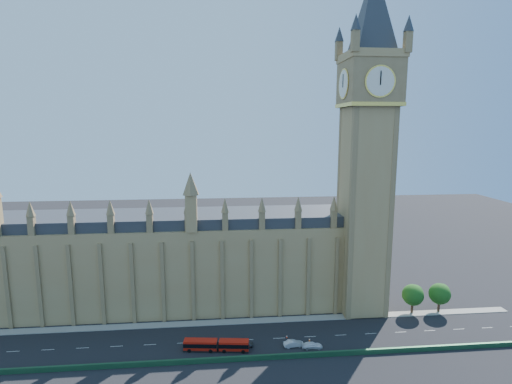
{
  "coord_description": "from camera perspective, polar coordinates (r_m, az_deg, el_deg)",
  "views": [
    {
      "loc": [
        -2.6,
        -92.41,
        53.03
      ],
      "look_at": [
        7.1,
        10.0,
        35.93
      ],
      "focal_mm": 28.0,
      "sensor_mm": 36.0,
      "label": 1
    }
  ],
  "objects": [
    {
      "name": "ground",
      "position": [
        106.58,
        -3.52,
        -20.42
      ],
      "size": [
        400.0,
        400.0,
        0.0
      ],
      "primitive_type": "plane",
      "color": "black",
      "rests_on": "ground"
    },
    {
      "name": "palace_westminster",
      "position": [
        122.98,
        -15.83,
        -9.5
      ],
      "size": [
        120.0,
        20.0,
        28.0
      ],
      "color": "#A07E4D",
      "rests_on": "ground"
    },
    {
      "name": "elizabeth_tower",
      "position": [
        113.9,
        15.71,
        9.86
      ],
      "size": [
        20.59,
        20.59,
        105.0
      ],
      "color": "#A07E4D",
      "rests_on": "ground"
    },
    {
      "name": "bridge_parapet",
      "position": [
        98.55,
        -3.33,
        -22.72
      ],
      "size": [
        160.0,
        0.6,
        1.2
      ],
      "primitive_type": "cube",
      "color": "#1E4C2D",
      "rests_on": "ground"
    },
    {
      "name": "kerb_north",
      "position": [
        114.87,
        -3.69,
        -18.03
      ],
      "size": [
        160.0,
        3.0,
        0.16
      ],
      "primitive_type": "cube",
      "color": "gray",
      "rests_on": "ground"
    },
    {
      "name": "tree_east_near",
      "position": [
        125.52,
        21.58,
        -13.43
      ],
      "size": [
        6.0,
        6.0,
        8.5
      ],
      "color": "#382619",
      "rests_on": "ground"
    },
    {
      "name": "tree_east_far",
      "position": [
        129.22,
        24.83,
        -12.99
      ],
      "size": [
        6.0,
        6.0,
        8.5
      ],
      "color": "#382619",
      "rests_on": "ground"
    },
    {
      "name": "red_bus",
      "position": [
        102.3,
        -5.69,
        -20.93
      ],
      "size": [
        15.7,
        4.15,
        2.64
      ],
      "rotation": [
        0.0,
        0.0,
        -0.12
      ],
      "color": "red",
      "rests_on": "ground"
    },
    {
      "name": "car_grey",
      "position": [
        103.71,
        -1.74,
        -20.82
      ],
      "size": [
        4.65,
        2.14,
        1.55
      ],
      "primitive_type": "imported",
      "rotation": [
        0.0,
        0.0,
        1.5
      ],
      "color": "#3E4246",
      "rests_on": "ground"
    },
    {
      "name": "car_silver",
      "position": [
        104.02,
        5.37,
        -20.76
      ],
      "size": [
        4.89,
        2.11,
        1.56
      ],
      "primitive_type": "imported",
      "rotation": [
        0.0,
        0.0,
        1.67
      ],
      "color": "#B7BAC0",
      "rests_on": "ground"
    },
    {
      "name": "car_white",
      "position": [
        103.97,
        8.02,
        -20.87
      ],
      "size": [
        4.99,
        2.16,
        1.43
      ],
      "primitive_type": "imported",
      "rotation": [
        0.0,
        0.0,
        1.54
      ],
      "color": "white",
      "rests_on": "ground"
    },
    {
      "name": "cone_a",
      "position": [
        106.02,
        4.61,
        -20.37
      ],
      "size": [
        0.58,
        0.58,
        0.77
      ],
      "rotation": [
        0.0,
        0.0,
        -0.24
      ],
      "color": "black",
      "rests_on": "ground"
    },
    {
      "name": "cone_b",
      "position": [
        107.66,
        4.42,
        -19.9
      ],
      "size": [
        0.55,
        0.55,
        0.66
      ],
      "rotation": [
        0.0,
        0.0,
        -0.42
      ],
      "color": "black",
      "rests_on": "ground"
    },
    {
      "name": "cone_c",
      "position": [
        106.82,
        7.64,
        -20.2
      ],
      "size": [
        0.52,
        0.52,
        0.72
      ],
      "rotation": [
        0.0,
        0.0,
        0.17
      ],
      "color": "black",
      "rests_on": "ground"
    },
    {
      "name": "cone_d",
      "position": [
        105.31,
        4.7,
        -20.62
      ],
      "size": [
        0.47,
        0.47,
        0.66
      ],
      "rotation": [
        0.0,
        0.0,
        0.15
      ],
      "color": "black",
      "rests_on": "ground"
    }
  ]
}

